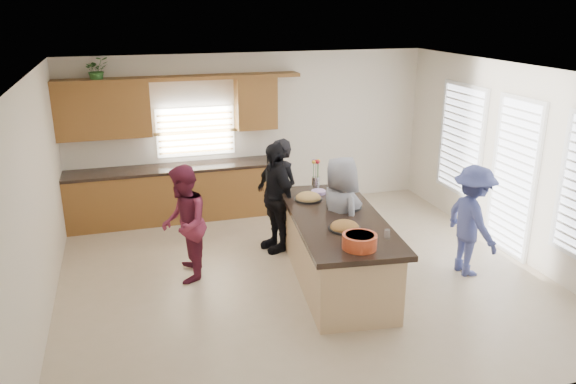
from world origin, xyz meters
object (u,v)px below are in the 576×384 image
object	(u,v)px
island	(336,251)
salad_bowl	(360,241)
woman_left_back	(280,195)
woman_right_back	(472,221)
woman_left_front	(275,197)
woman_left_mid	(184,224)
woman_right_front	(340,216)

from	to	relation	value
island	salad_bowl	bearing A→B (deg)	-90.35
island	woman_left_back	bearing A→B (deg)	113.61
woman_right_back	salad_bowl	bearing A→B (deg)	109.84
island	woman_left_front	world-z (taller)	woman_left_front
woman_left_back	woman_left_mid	distance (m)	1.66
island	woman_left_mid	bearing A→B (deg)	167.43
woman_right_front	island	bearing A→B (deg)	142.21
woman_left_mid	woman_left_front	world-z (taller)	woman_left_front
woman_left_front	woman_right_back	world-z (taller)	woman_left_front
woman_left_back	woman_right_front	distance (m)	1.21
salad_bowl	woman_right_front	xyz separation A→B (m)	(0.28, 1.28, -0.21)
woman_left_mid	woman_left_back	bearing A→B (deg)	121.79
salad_bowl	woman_left_front	size ratio (longest dim) A/B	0.24
island	woman_left_front	xyz separation A→B (m)	(-0.50, 1.27, 0.39)
woman_left_mid	woman_right_front	world-z (taller)	woman_right_front
woman_left_back	woman_left_front	size ratio (longest dim) A/B	1.02
woman_left_back	woman_left_mid	xyz separation A→B (m)	(-1.52, -0.66, -0.05)
island	woman_left_back	size ratio (longest dim) A/B	1.66
salad_bowl	woman_right_front	bearing A→B (deg)	77.62
woman_right_front	woman_left_front	bearing A→B (deg)	25.29
woman_left_mid	woman_right_back	world-z (taller)	woman_left_mid
island	salad_bowl	size ratio (longest dim) A/B	7.06
salad_bowl	woman_left_mid	world-z (taller)	woman_left_mid
island	woman_right_back	xyz separation A→B (m)	(1.87, -0.28, 0.33)
woman_left_front	woman_right_back	bearing A→B (deg)	42.78
island	woman_left_back	distance (m)	1.45
woman_left_front	salad_bowl	bearing A→B (deg)	-4.78
island	woman_right_front	world-z (taller)	woman_right_front
woman_left_mid	woman_right_front	distance (m)	2.12
woman_left_front	woman_left_mid	bearing A→B (deg)	-81.59
woman_left_front	woman_right_front	xyz separation A→B (m)	(0.65, -1.00, -0.00)
salad_bowl	woman_right_front	distance (m)	1.33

